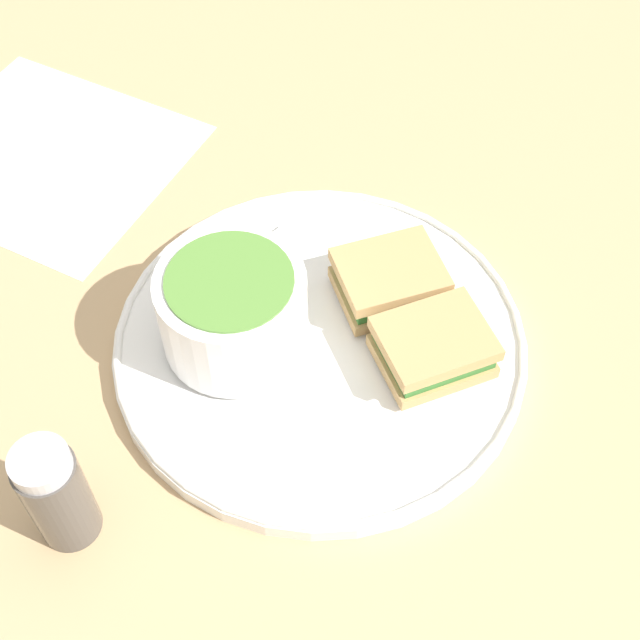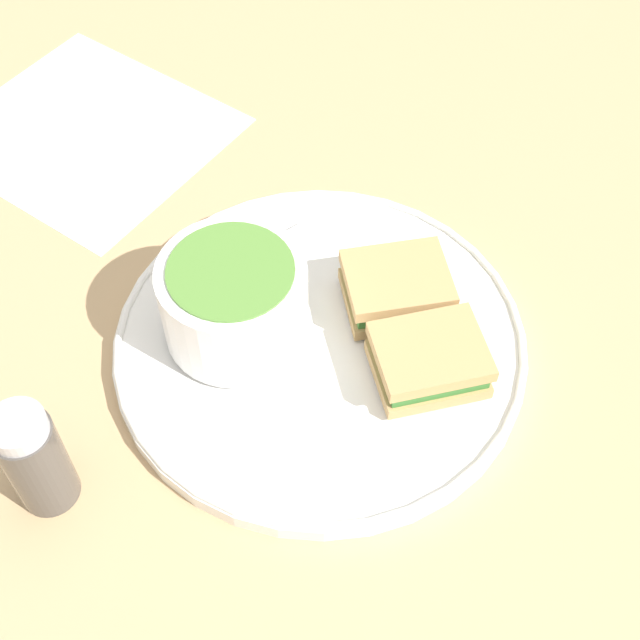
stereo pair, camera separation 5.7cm
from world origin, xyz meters
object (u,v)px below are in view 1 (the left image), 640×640
at_px(salt_shaker, 57,494).
at_px(sandwich_half_far, 389,280).
at_px(spoon, 200,289).
at_px(soup_bowl, 233,310).
at_px(sandwich_half_near, 433,347).

bearing_deg(salt_shaker, sandwich_half_far, 154.78).
relative_size(spoon, salt_shaker, 1.29).
xyz_separation_m(spoon, sandwich_half_far, (-0.06, 0.14, 0.01)).
bearing_deg(salt_shaker, spoon, -176.75).
bearing_deg(sandwich_half_far, soup_bowl, -45.06).
height_order(spoon, salt_shaker, salt_shaker).
xyz_separation_m(soup_bowl, sandwich_half_near, (-0.04, 0.14, -0.02)).
relative_size(sandwich_half_near, sandwich_half_far, 1.00).
relative_size(soup_bowl, spoon, 0.90).
bearing_deg(sandwich_half_near, soup_bowl, -73.30).
relative_size(sandwich_half_far, salt_shaker, 1.08).
distance_m(sandwich_half_near, sandwich_half_far, 0.07).
distance_m(soup_bowl, salt_shaker, 0.18).
height_order(soup_bowl, salt_shaker, salt_shaker).
height_order(sandwich_half_near, sandwich_half_far, same).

